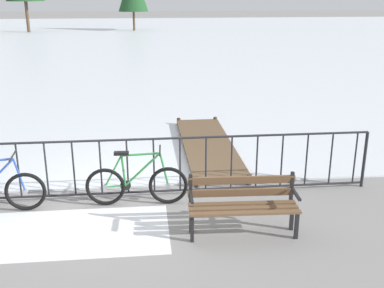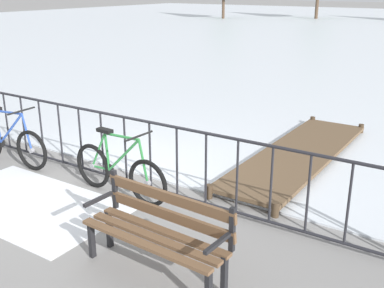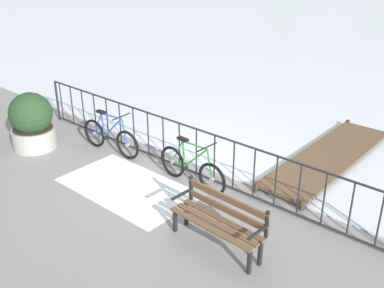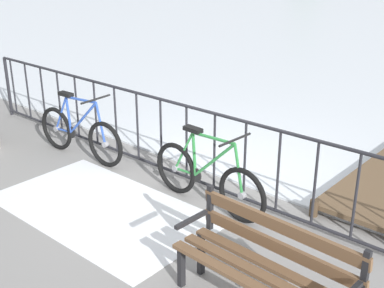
{
  "view_description": "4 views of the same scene",
  "coord_description": "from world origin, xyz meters",
  "views": [
    {
      "loc": [
        0.54,
        -7.54,
        3.44
      ],
      "look_at": [
        1.36,
        0.13,
        0.89
      ],
      "focal_mm": 43.45,
      "sensor_mm": 36.0,
      "label": 1
    },
    {
      "loc": [
        4.49,
        -4.72,
        2.82
      ],
      "look_at": [
        1.33,
        0.07,
        0.84
      ],
      "focal_mm": 43.48,
      "sensor_mm": 36.0,
      "label": 2
    },
    {
      "loc": [
        5.52,
        -6.26,
        4.54
      ],
      "look_at": [
        0.26,
        -0.17,
        0.8
      ],
      "focal_mm": 43.12,
      "sensor_mm": 36.0,
      "label": 3
    },
    {
      "loc": [
        3.79,
        -4.51,
        2.96
      ],
      "look_at": [
        0.09,
        -0.26,
        0.7
      ],
      "focal_mm": 47.67,
      "sensor_mm": 36.0,
      "label": 4
    }
  ],
  "objects": [
    {
      "name": "ground_plane",
      "position": [
        0.0,
        0.0,
        0.0
      ],
      "size": [
        160.0,
        160.0,
        0.0
      ],
      "primitive_type": "plane",
      "color": "gray"
    },
    {
      "name": "snow_patch",
      "position": [
        -0.5,
        -1.2,
        0.0
      ],
      "size": [
        2.71,
        1.53,
        0.01
      ],
      "primitive_type": "cube",
      "color": "white",
      "rests_on": "ground"
    },
    {
      "name": "railing_fence",
      "position": [
        -0.0,
        0.0,
        0.56
      ],
      "size": [
        9.06,
        0.06,
        1.07
      ],
      "color": "#232328",
      "rests_on": "ground"
    },
    {
      "name": "bicycle_near_railing",
      "position": [
        0.38,
        -0.32,
        0.37
      ],
      "size": [
        1.71,
        0.52,
        0.97
      ],
      "color": "black",
      "rests_on": "ground"
    },
    {
      "name": "bicycle_second",
      "position": [
        -1.95,
        -0.39,
        0.37
      ],
      "size": [
        1.71,
        0.52,
        0.97
      ],
      "color": "black",
      "rests_on": "ground"
    },
    {
      "name": "park_bench",
      "position": [
        1.94,
        -1.45,
        0.51
      ],
      "size": [
        1.62,
        0.55,
        0.89
      ],
      "color": "brown",
      "rests_on": "ground"
    },
    {
      "name": "planter_with_shrub",
      "position": [
        -3.48,
        -1.35,
        0.63
      ],
      "size": [
        0.97,
        0.97,
        1.3
      ],
      "color": "#ADA8A0",
      "rests_on": "ground"
    },
    {
      "name": "wooden_dock",
      "position": [
        1.96,
        2.38,
        0.12
      ],
      "size": [
        1.1,
        4.25,
        0.2
      ],
      "color": "brown",
      "rests_on": "ground"
    }
  ]
}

